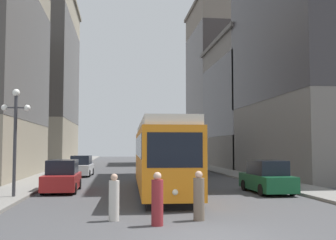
% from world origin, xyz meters
% --- Properties ---
extents(ground_plane, '(200.00, 200.00, 0.00)m').
position_xyz_m(ground_plane, '(0.00, 0.00, 0.00)').
color(ground_plane, '#424244').
extents(sidewalk_left, '(2.67, 120.00, 0.15)m').
position_xyz_m(sidewalk_left, '(-8.36, 40.00, 0.07)').
color(sidewalk_left, gray).
rests_on(sidewalk_left, ground).
extents(sidewalk_right, '(2.67, 120.00, 0.15)m').
position_xyz_m(sidewalk_right, '(8.36, 40.00, 0.07)').
color(sidewalk_right, gray).
rests_on(sidewalk_right, ground).
extents(streetcar, '(3.07, 14.47, 3.89)m').
position_xyz_m(streetcar, '(-0.13, 11.33, 2.10)').
color(streetcar, black).
rests_on(streetcar, ground).
extents(transit_bus, '(2.88, 12.87, 3.45)m').
position_xyz_m(transit_bus, '(3.68, 29.44, 1.95)').
color(transit_bus, black).
rests_on(transit_bus, ground).
extents(parked_car_left_near, '(2.06, 4.50, 1.82)m').
position_xyz_m(parked_car_left_near, '(-5.72, 25.13, 0.84)').
color(parked_car_left_near, black).
rests_on(parked_car_left_near, ground).
extents(parked_car_left_mid, '(1.90, 4.47, 1.82)m').
position_xyz_m(parked_car_left_mid, '(-5.72, 12.40, 0.84)').
color(parked_car_left_mid, black).
rests_on(parked_car_left_mid, ground).
extents(parked_car_right_far, '(1.94, 4.48, 1.82)m').
position_xyz_m(parked_car_right_far, '(5.72, 10.28, 0.84)').
color(parked_car_right_far, black).
rests_on(parked_car_right_far, ground).
extents(pedestrian_crossing_near, '(0.36, 0.36, 1.63)m').
position_xyz_m(pedestrian_crossing_near, '(-2.72, 2.75, 0.76)').
color(pedestrian_crossing_near, beige).
rests_on(pedestrian_crossing_near, ground).
extents(pedestrian_crossing_far, '(0.39, 0.39, 1.72)m').
position_xyz_m(pedestrian_crossing_far, '(0.23, 2.44, 0.80)').
color(pedestrian_crossing_far, '#6B5B4C').
rests_on(pedestrian_crossing_far, ground).
extents(pedestrian_on_sidewalk, '(0.39, 0.39, 1.74)m').
position_xyz_m(pedestrian_on_sidewalk, '(-1.31, 1.69, 0.81)').
color(pedestrian_on_sidewalk, maroon).
rests_on(pedestrian_on_sidewalk, ground).
extents(lamp_post_left_near, '(1.41, 0.36, 5.30)m').
position_xyz_m(lamp_post_left_near, '(-7.62, 9.17, 3.64)').
color(lamp_post_left_near, '#333338').
rests_on(lamp_post_left_near, sidewalk_left).
extents(building_left_corner, '(11.91, 22.61, 26.84)m').
position_xyz_m(building_left_corner, '(-15.35, 53.99, 13.83)').
color(building_left_corner, gray).
rests_on(building_left_corner, ground).
extents(building_right_corner, '(15.62, 15.03, 25.67)m').
position_xyz_m(building_right_corner, '(17.20, 52.18, 13.22)').
color(building_right_corner, slate).
rests_on(building_right_corner, ground).
extents(building_right_far, '(11.21, 15.70, 16.01)m').
position_xyz_m(building_right_far, '(15.00, 37.45, 8.21)').
color(building_right_far, slate).
rests_on(building_right_far, ground).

